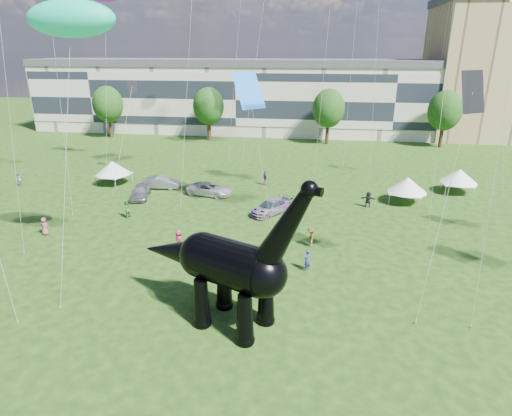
# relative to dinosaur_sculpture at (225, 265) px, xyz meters

# --- Properties ---
(ground) EXTENTS (220.00, 220.00, 0.00)m
(ground) POSITION_rel_dinosaur_sculpture_xyz_m (-1.75, -2.30, -3.69)
(ground) COLOR #16330C
(ground) RESTS_ON ground
(terrace_row) EXTENTS (78.00, 11.00, 12.00)m
(terrace_row) POSITION_rel_dinosaur_sculpture_xyz_m (-9.75, 59.70, 2.31)
(terrace_row) COLOR beige
(terrace_row) RESTS_ON ground
(tree_far_left) EXTENTS (5.20, 5.20, 9.44)m
(tree_far_left) POSITION_rel_dinosaur_sculpture_xyz_m (-31.75, 50.70, 2.61)
(tree_far_left) COLOR #382314
(tree_far_left) RESTS_ON ground
(tree_mid_left) EXTENTS (5.20, 5.20, 9.44)m
(tree_mid_left) POSITION_rel_dinosaur_sculpture_xyz_m (-13.75, 50.70, 2.61)
(tree_mid_left) COLOR #382314
(tree_mid_left) RESTS_ON ground
(tree_mid_right) EXTENTS (5.20, 5.20, 9.44)m
(tree_mid_right) POSITION_rel_dinosaur_sculpture_xyz_m (6.25, 50.70, 2.61)
(tree_mid_right) COLOR #382314
(tree_mid_right) RESTS_ON ground
(tree_far_right) EXTENTS (5.20, 5.20, 9.44)m
(tree_far_right) POSITION_rel_dinosaur_sculpture_xyz_m (24.25, 50.70, 2.61)
(tree_far_right) COLOR #382314
(tree_far_right) RESTS_ON ground
(dinosaur_sculpture) EXTENTS (11.56, 6.46, 9.76)m
(dinosaur_sculpture) POSITION_rel_dinosaur_sculpture_xyz_m (0.00, 0.00, 0.00)
(dinosaur_sculpture) COLOR black
(dinosaur_sculpture) RESTS_ON ground
(car_silver) EXTENTS (2.58, 4.53, 1.45)m
(car_silver) POSITION_rel_dinosaur_sculpture_xyz_m (-13.63, 20.13, -2.96)
(car_silver) COLOR #AEADB2
(car_silver) RESTS_ON ground
(car_grey) EXTENTS (4.32, 1.76, 1.39)m
(car_grey) POSITION_rel_dinosaur_sculpture_xyz_m (-12.59, 23.61, -2.99)
(car_grey) COLOR gray
(car_grey) RESTS_ON ground
(car_white) EXTENTS (5.22, 3.19, 1.35)m
(car_white) POSITION_rel_dinosaur_sculpture_xyz_m (-6.57, 22.11, -3.01)
(car_white) COLOR silver
(car_white) RESTS_ON ground
(car_dark) EXTENTS (4.25, 4.78, 1.33)m
(car_dark) POSITION_rel_dinosaur_sculpture_xyz_m (0.62, 17.56, -3.02)
(car_dark) COLOR #595960
(car_dark) RESTS_ON ground
(gazebo_near) EXTENTS (4.88, 4.88, 2.72)m
(gazebo_near) POSITION_rel_dinosaur_sculpture_xyz_m (14.06, 22.64, -1.78)
(gazebo_near) COLOR white
(gazebo_near) RESTS_ON ground
(gazebo_far) EXTENTS (4.28, 4.28, 2.68)m
(gazebo_far) POSITION_rel_dinosaur_sculpture_xyz_m (20.27, 26.85, -1.80)
(gazebo_far) COLOR white
(gazebo_far) RESTS_ON ground
(gazebo_left) EXTENTS (4.88, 4.88, 2.76)m
(gazebo_left) POSITION_rel_dinosaur_sculpture_xyz_m (-18.65, 24.43, -1.75)
(gazebo_left) COLOR silver
(gazebo_left) RESTS_ON ground
(visitors) EXTENTS (40.49, 20.66, 1.74)m
(visitors) POSITION_rel_dinosaur_sculpture_xyz_m (-4.95, 15.73, -2.86)
(visitors) COLOR black
(visitors) RESTS_ON ground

